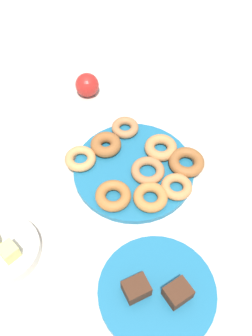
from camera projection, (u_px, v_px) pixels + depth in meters
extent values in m
plane|color=beige|center=(134.00, 171.00, 1.02)|extent=(2.40, 2.40, 0.00)
cylinder|color=#1E6B93|center=(134.00, 170.00, 1.01)|extent=(0.32, 0.32, 0.01)
torus|color=#BC7A3D|center=(150.00, 197.00, 0.94)|extent=(0.12, 0.12, 0.03)
torus|color=tan|center=(80.00, 159.00, 1.01)|extent=(0.12, 0.12, 0.02)
torus|color=#C6844C|center=(161.00, 148.00, 1.03)|extent=(0.12, 0.12, 0.03)
torus|color=#AD6B33|center=(113.00, 196.00, 0.94)|extent=(0.12, 0.12, 0.03)
torus|color=#995B2D|center=(107.00, 144.00, 1.04)|extent=(0.11, 0.11, 0.03)
torus|color=#995B2D|center=(186.00, 162.00, 1.00)|extent=(0.13, 0.13, 0.03)
torus|color=#B27547|center=(125.00, 128.00, 1.07)|extent=(0.11, 0.11, 0.02)
torus|color=#B27547|center=(148.00, 171.00, 0.99)|extent=(0.10, 0.10, 0.02)
torus|color=#C6844C|center=(176.00, 187.00, 0.96)|extent=(0.11, 0.11, 0.02)
cylinder|color=#1E6B93|center=(157.00, 292.00, 0.82)|extent=(0.25, 0.25, 0.02)
cube|color=#472819|center=(178.00, 293.00, 0.79)|extent=(0.06, 0.06, 0.04)
cube|color=#472819|center=(136.00, 288.00, 0.80)|extent=(0.06, 0.06, 0.04)
cylinder|color=silver|center=(5.00, 250.00, 0.87)|extent=(0.16, 0.16, 0.03)
cube|color=#DBD67A|center=(9.00, 251.00, 0.83)|extent=(0.04, 0.04, 0.04)
sphere|color=red|center=(87.00, 85.00, 1.17)|extent=(0.07, 0.07, 0.07)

